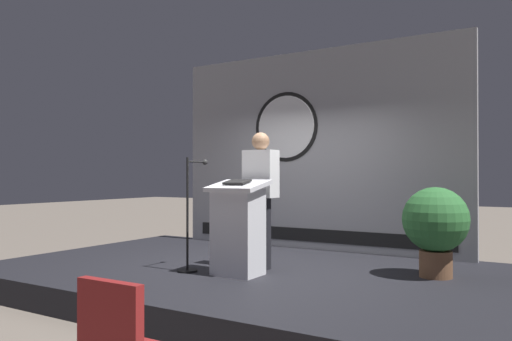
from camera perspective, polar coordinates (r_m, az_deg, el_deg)
The scene contains 7 objects.
ground_plane at distance 6.38m, azimuth -0.53°, elevation -13.68°, with size 40.00×40.00×0.00m, color #6B6056.
stage_platform at distance 6.34m, azimuth -0.53°, elevation -12.36°, with size 6.40×4.00×0.30m, color black.
banner_display at distance 7.85m, azimuth 6.54°, elevation 2.33°, with size 4.72×0.12×3.10m.
podium at distance 5.80m, azimuth -2.07°, elevation -6.57°, with size 0.64×0.50×1.10m.
speaker_person at distance 6.17m, azimuth 0.53°, elevation -3.25°, with size 0.40×0.26×1.68m.
microphone_stand at distance 6.09m, azimuth -7.54°, elevation -6.95°, with size 0.24×0.50×1.36m.
potted_plant at distance 6.01m, azimuth 19.79°, elevation -5.70°, with size 0.73×0.73×1.02m.
Camera 1 is at (3.28, -5.27, 1.45)m, focal length 35.09 mm.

